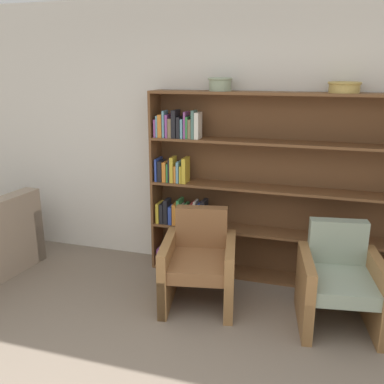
{
  "coord_description": "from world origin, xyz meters",
  "views": [
    {
      "loc": [
        0.92,
        -1.44,
        2.07
      ],
      "look_at": [
        -0.22,
        2.26,
        0.95
      ],
      "focal_mm": 40.0,
      "sensor_mm": 36.0,
      "label": 1
    }
  ],
  "objects_px": {
    "bowl_sage": "(220,83)",
    "armchair_leather": "(199,263)",
    "armchair_cushioned": "(339,282)",
    "bookshelf": "(255,190)",
    "bowl_cream": "(344,87)"
  },
  "relations": [
    {
      "from": "bowl_sage",
      "to": "armchair_leather",
      "type": "height_order",
      "value": "bowl_sage"
    },
    {
      "from": "armchair_leather",
      "to": "armchair_cushioned",
      "type": "relative_size",
      "value": 1.0
    },
    {
      "from": "bookshelf",
      "to": "bowl_sage",
      "type": "height_order",
      "value": "bowl_sage"
    },
    {
      "from": "bookshelf",
      "to": "armchair_cushioned",
      "type": "bearing_deg",
      "value": -39.08
    },
    {
      "from": "bowl_sage",
      "to": "bowl_cream",
      "type": "height_order",
      "value": "bowl_sage"
    },
    {
      "from": "bowl_sage",
      "to": "armchair_leather",
      "type": "relative_size",
      "value": 0.28
    },
    {
      "from": "bookshelf",
      "to": "armchair_leather",
      "type": "relative_size",
      "value": 3.08
    },
    {
      "from": "bowl_cream",
      "to": "armchair_cushioned",
      "type": "xyz_separation_m",
      "value": [
        0.08,
        -0.65,
        -1.54
      ]
    },
    {
      "from": "bowl_sage",
      "to": "armchair_cushioned",
      "type": "xyz_separation_m",
      "value": [
        1.2,
        -0.65,
        -1.56
      ]
    },
    {
      "from": "armchair_leather",
      "to": "armchair_cushioned",
      "type": "height_order",
      "value": "same"
    },
    {
      "from": "bowl_cream",
      "to": "armchair_leather",
      "type": "distance_m",
      "value": 2.01
    },
    {
      "from": "bookshelf",
      "to": "bowl_cream",
      "type": "xyz_separation_m",
      "value": [
        0.74,
        -0.02,
        1.01
      ]
    },
    {
      "from": "bookshelf",
      "to": "bowl_cream",
      "type": "distance_m",
      "value": 1.25
    },
    {
      "from": "bowl_cream",
      "to": "armchair_leather",
      "type": "relative_size",
      "value": 0.34
    },
    {
      "from": "bookshelf",
      "to": "bowl_cream",
      "type": "bearing_deg",
      "value": -1.88
    }
  ]
}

